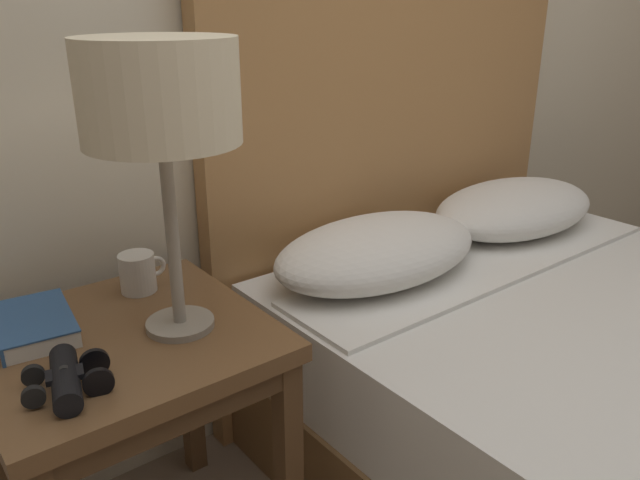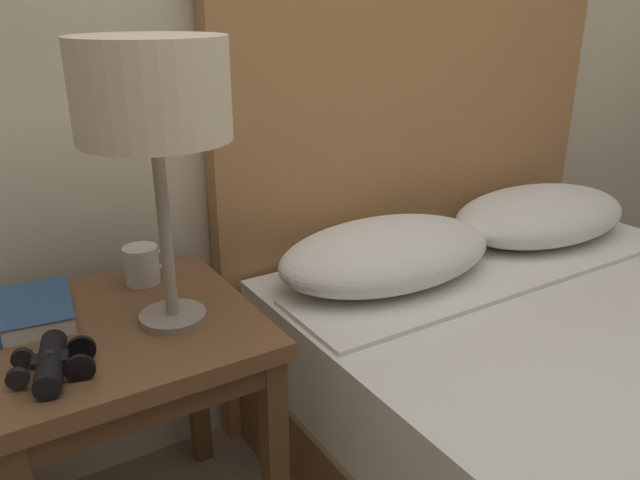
# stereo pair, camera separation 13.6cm
# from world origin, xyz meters

# --- Properties ---
(nightstand) EXTENTS (0.52, 0.51, 0.58)m
(nightstand) POSITION_xyz_m (-0.52, 0.55, 0.50)
(nightstand) COLOR brown
(nightstand) RESTS_ON ground_plane
(bed) EXTENTS (1.37, 1.80, 1.32)m
(bed) POSITION_xyz_m (0.46, 0.04, 0.30)
(bed) COLOR brown
(bed) RESTS_ON ground_plane
(table_lamp) EXTENTS (0.27, 0.27, 0.54)m
(table_lamp) POSITION_xyz_m (-0.42, 0.50, 1.02)
(table_lamp) COLOR gray
(table_lamp) RESTS_ON nightstand
(book_on_nightstand) EXTENTS (0.16, 0.22, 0.04)m
(book_on_nightstand) POSITION_xyz_m (-0.65, 0.65, 0.60)
(book_on_nightstand) COLOR silver
(book_on_nightstand) RESTS_ON nightstand
(binoculars_pair) EXTENTS (0.15, 0.16, 0.05)m
(binoculars_pair) POSITION_xyz_m (-0.66, 0.42, 0.60)
(binoculars_pair) COLOR black
(binoculars_pair) RESTS_ON nightstand
(coffee_mug) EXTENTS (0.10, 0.08, 0.08)m
(coffee_mug) POSITION_xyz_m (-0.42, 0.71, 0.62)
(coffee_mug) COLOR silver
(coffee_mug) RESTS_ON nightstand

